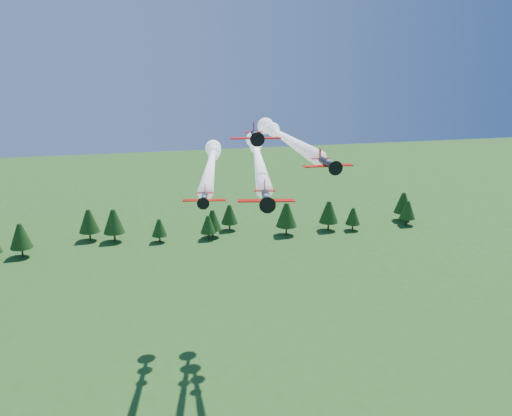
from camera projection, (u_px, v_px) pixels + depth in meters
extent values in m
cylinder|color=black|center=(266.00, 197.00, 81.62)|extent=(2.32, 6.06, 1.10)
cone|color=black|center=(267.00, 204.00, 78.27)|extent=(1.29, 1.20, 1.10)
cone|color=black|center=(267.00, 205.00, 77.63)|extent=(0.58, 0.59, 0.49)
cylinder|color=black|center=(268.00, 205.00, 77.45)|extent=(2.28, 0.52, 2.32)
cube|color=red|center=(266.00, 201.00, 81.29)|extent=(8.30, 3.15, 0.13)
cube|color=red|center=(265.00, 191.00, 85.38)|extent=(3.33, 1.58, 0.08)
cube|color=red|center=(265.00, 185.00, 85.25)|extent=(0.31, 1.05, 1.60)
ellipsoid|color=#84A1CC|center=(266.00, 196.00, 80.55)|extent=(1.05, 1.46, 0.69)
sphere|color=white|center=(256.00, 148.00, 123.10)|extent=(2.30, 2.30, 2.30)
sphere|color=white|center=(255.00, 144.00, 128.36)|extent=(3.00, 3.00, 3.00)
sphere|color=white|center=(255.00, 141.00, 133.63)|extent=(3.70, 3.70, 3.70)
cylinder|color=black|center=(204.00, 198.00, 86.60)|extent=(1.81, 4.82, 0.88)
cone|color=black|center=(203.00, 202.00, 83.93)|extent=(1.02, 0.95, 0.88)
cone|color=black|center=(203.00, 203.00, 83.43)|extent=(0.46, 0.46, 0.39)
cylinder|color=black|center=(203.00, 204.00, 83.28)|extent=(1.81, 0.40, 1.84)
cube|color=red|center=(204.00, 200.00, 86.34)|extent=(6.61, 2.47, 0.11)
cube|color=red|center=(205.00, 193.00, 89.59)|extent=(2.65, 1.24, 0.06)
cube|color=red|center=(205.00, 188.00, 89.49)|extent=(0.25, 0.83, 1.27)
ellipsoid|color=#84A1CC|center=(204.00, 197.00, 85.75)|extent=(0.83, 1.16, 0.55)
sphere|color=white|center=(213.00, 155.00, 122.73)|extent=(2.30, 2.30, 2.30)
sphere|color=white|center=(214.00, 151.00, 127.37)|extent=(3.00, 3.00, 3.00)
sphere|color=white|center=(214.00, 147.00, 132.00)|extent=(3.70, 3.70, 3.70)
cylinder|color=black|center=(327.00, 163.00, 87.20)|extent=(1.34, 5.71, 1.05)
cone|color=black|center=(334.00, 167.00, 84.07)|extent=(1.10, 1.00, 1.05)
cone|color=black|center=(335.00, 168.00, 83.48)|extent=(0.48, 0.49, 0.46)
cylinder|color=black|center=(336.00, 168.00, 83.31)|extent=(2.20, 0.15, 2.20)
cube|color=red|center=(328.00, 166.00, 86.89)|extent=(7.82, 1.81, 0.13)
cube|color=red|center=(320.00, 158.00, 90.71)|extent=(3.08, 1.05, 0.07)
cube|color=red|center=(320.00, 153.00, 90.59)|extent=(0.15, 1.00, 1.52)
ellipsoid|color=#84A1CC|center=(329.00, 161.00, 86.20)|extent=(0.82, 1.30, 0.65)
sphere|color=white|center=(276.00, 132.00, 120.76)|extent=(2.30, 2.30, 2.30)
sphere|color=white|center=(271.00, 129.00, 124.94)|extent=(3.00, 3.00, 3.00)
sphere|color=white|center=(267.00, 127.00, 129.13)|extent=(3.70, 3.70, 3.70)
cylinder|color=black|center=(255.00, 136.00, 93.26)|extent=(2.09, 6.14, 1.12)
cone|color=black|center=(257.00, 139.00, 89.88)|extent=(1.27, 1.18, 1.12)
cone|color=black|center=(257.00, 139.00, 89.23)|extent=(0.57, 0.58, 0.49)
cylinder|color=black|center=(257.00, 140.00, 89.05)|extent=(2.32, 0.43, 2.35)
cube|color=red|center=(255.00, 138.00, 92.93)|extent=(8.40, 2.85, 0.13)
cube|color=red|center=(254.00, 132.00, 97.06)|extent=(3.35, 1.47, 0.08)
cube|color=red|center=(254.00, 127.00, 96.93)|extent=(0.27, 1.06, 1.62)
ellipsoid|color=#84A1CC|center=(256.00, 134.00, 92.18)|extent=(1.01, 1.45, 0.70)
cylinder|color=#382314|center=(286.00, 231.00, 208.11)|extent=(0.60, 0.60, 3.36)
cone|color=black|center=(286.00, 215.00, 206.51)|extent=(7.67, 7.67, 8.63)
cylinder|color=#382314|center=(328.00, 226.00, 213.61)|extent=(0.60, 0.60, 3.14)
cone|color=black|center=(329.00, 212.00, 212.12)|extent=(7.17, 7.17, 8.07)
cylinder|color=#382314|center=(115.00, 237.00, 200.88)|extent=(0.60, 0.60, 3.28)
cone|color=black|center=(114.00, 221.00, 199.32)|extent=(7.50, 7.50, 8.44)
cylinder|color=#382314|center=(230.00, 227.00, 213.62)|extent=(0.60, 0.60, 2.75)
cone|color=black|center=(229.00, 214.00, 212.32)|extent=(6.29, 6.29, 7.08)
cylinder|color=#382314|center=(160.00, 239.00, 200.42)|extent=(0.60, 0.60, 2.36)
cone|color=black|center=(159.00, 227.00, 199.30)|extent=(5.39, 5.39, 6.06)
cylinder|color=#382314|center=(407.00, 222.00, 219.97)|extent=(0.60, 0.60, 2.69)
cone|color=black|center=(408.00, 210.00, 218.69)|extent=(6.15, 6.15, 6.92)
cylinder|color=#382314|center=(90.00, 236.00, 202.14)|extent=(0.60, 0.60, 3.17)
cone|color=black|center=(89.00, 221.00, 200.63)|extent=(7.24, 7.24, 8.14)
cylinder|color=#382314|center=(22.00, 252.00, 185.88)|extent=(0.60, 0.60, 3.16)
cone|color=black|center=(21.00, 236.00, 184.38)|extent=(7.22, 7.22, 8.12)
cylinder|color=#382314|center=(213.00, 233.00, 205.91)|extent=(0.60, 0.60, 2.83)
cone|color=black|center=(213.00, 220.00, 204.57)|extent=(6.46, 6.46, 7.27)
cylinder|color=#382314|center=(352.00, 227.00, 213.74)|extent=(0.60, 0.60, 2.42)
cone|color=black|center=(353.00, 216.00, 212.60)|extent=(5.54, 5.54, 6.23)
cylinder|color=#382314|center=(208.00, 236.00, 203.36)|extent=(0.60, 0.60, 2.46)
cone|color=black|center=(208.00, 224.00, 202.20)|extent=(5.62, 5.62, 6.32)
cylinder|color=#382314|center=(402.00, 216.00, 226.44)|extent=(0.60, 0.60, 3.14)
cone|color=black|center=(403.00, 203.00, 224.95)|extent=(7.18, 7.18, 8.07)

